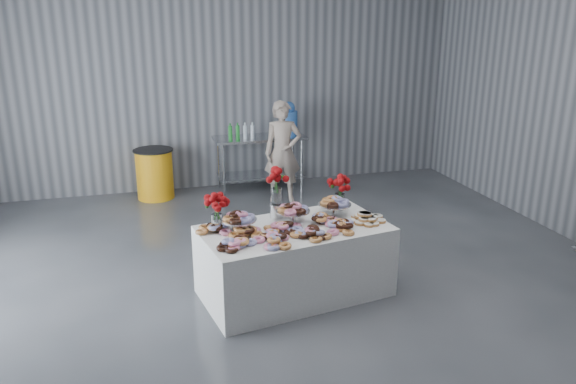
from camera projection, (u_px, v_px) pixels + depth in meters
name	position (u px, v px, depth m)	size (l,w,h in m)	color
ground	(298.00, 313.00, 5.57)	(9.00, 9.00, 0.00)	#37393E
room_walls	(266.00, 38.00, 4.76)	(8.04, 9.04, 4.02)	gray
display_table	(295.00, 261.00, 5.85)	(1.90, 1.00, 0.75)	white
prep_table	(260.00, 153.00, 9.29)	(1.50, 0.60, 0.90)	silver
donut_mounds	(296.00, 225.00, 5.68)	(1.80, 0.80, 0.09)	#C39447
cake_stand_left	(239.00, 218.00, 5.60)	(0.36, 0.36, 0.17)	silver
cake_stand_mid	(293.00, 209.00, 5.84)	(0.36, 0.36, 0.17)	silver
cake_stand_right	(335.00, 203.00, 6.05)	(0.36, 0.36, 0.17)	silver
danish_pile	(365.00, 216.00, 5.90)	(0.48, 0.48, 0.11)	silver
bouquet_left	(216.00, 203.00, 5.56)	(0.26, 0.26, 0.42)	white
bouquet_right	(340.00, 184.00, 6.19)	(0.26, 0.26, 0.42)	white
bouquet_center	(276.00, 184.00, 5.90)	(0.26, 0.26, 0.57)	silver
water_jug	(289.00, 120.00, 9.25)	(0.28, 0.28, 0.55)	#4281E1
drink_bottles	(241.00, 131.00, 8.98)	(0.54, 0.08, 0.27)	#268C33
person	(283.00, 152.00, 8.65)	(0.58, 0.38, 1.58)	#CC8C93
trash_barrel	(155.00, 174.00, 8.91)	(0.62, 0.62, 0.79)	#F6A414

